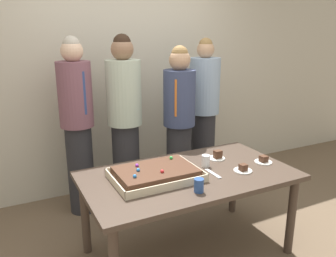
# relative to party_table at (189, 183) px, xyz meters

# --- Properties ---
(ground_plane) EXTENTS (12.00, 12.00, 0.00)m
(ground_plane) POSITION_rel_party_table_xyz_m (0.00, 0.00, -0.64)
(ground_plane) COLOR brown
(interior_back_panel) EXTENTS (8.00, 0.12, 3.00)m
(interior_back_panel) POSITION_rel_party_table_xyz_m (0.00, 1.60, 0.86)
(interior_back_panel) COLOR beige
(interior_back_panel) RESTS_ON ground_plane
(party_table) EXTENTS (1.69, 0.94, 0.72)m
(party_table) POSITION_rel_party_table_xyz_m (0.00, 0.00, 0.00)
(party_table) COLOR #47382D
(party_table) RESTS_ON ground_plane
(sheet_cake) EXTENTS (0.67, 0.47, 0.11)m
(sheet_cake) POSITION_rel_party_table_xyz_m (-0.28, 0.03, 0.12)
(sheet_cake) COLOR beige
(sheet_cake) RESTS_ON party_table
(plated_slice_near_left) EXTENTS (0.15, 0.15, 0.08)m
(plated_slice_near_left) POSITION_rel_party_table_xyz_m (0.39, 0.17, 0.11)
(plated_slice_near_left) COLOR white
(plated_slice_near_left) RESTS_ON party_table
(plated_slice_near_right) EXTENTS (0.15, 0.15, 0.06)m
(plated_slice_near_right) POSITION_rel_party_table_xyz_m (0.41, -0.16, 0.10)
(plated_slice_near_right) COLOR white
(plated_slice_near_right) RESTS_ON party_table
(plated_slice_far_left) EXTENTS (0.15, 0.15, 0.06)m
(plated_slice_far_left) POSITION_rel_party_table_xyz_m (0.69, -0.09, 0.10)
(plated_slice_far_left) COLOR white
(plated_slice_far_left) RESTS_ON party_table
(drink_cup_nearest) EXTENTS (0.07, 0.07, 0.10)m
(drink_cup_nearest) POSITION_rel_party_table_xyz_m (-0.10, -0.31, 0.13)
(drink_cup_nearest) COLOR #2D5199
(drink_cup_nearest) RESTS_ON party_table
(drink_cup_middle) EXTENTS (0.07, 0.07, 0.10)m
(drink_cup_middle) POSITION_rel_party_table_xyz_m (0.20, 0.06, 0.13)
(drink_cup_middle) COLOR white
(drink_cup_middle) RESTS_ON party_table
(cake_server_utensil) EXTENTS (0.03, 0.20, 0.01)m
(cake_server_utensil) POSITION_rel_party_table_xyz_m (0.17, -0.10, 0.09)
(cake_server_utensil) COLOR silver
(cake_server_utensil) RESTS_ON party_table
(person_serving_front) EXTENTS (0.33, 0.33, 1.69)m
(person_serving_front) POSITION_rel_party_table_xyz_m (0.37, 0.84, 0.24)
(person_serving_front) COLOR #28282D
(person_serving_front) RESTS_ON ground_plane
(person_green_shirt_behind) EXTENTS (0.35, 0.35, 1.80)m
(person_green_shirt_behind) POSITION_rel_party_table_xyz_m (-0.17, 1.01, 0.30)
(person_green_shirt_behind) COLOR #28282D
(person_green_shirt_behind) RESTS_ON ground_plane
(person_striped_tie_right) EXTENTS (0.33, 0.33, 1.78)m
(person_striped_tie_right) POSITION_rel_party_table_xyz_m (-0.62, 1.11, 0.29)
(person_striped_tie_right) COLOR #28282D
(person_striped_tie_right) RESTS_ON ground_plane
(person_far_right_suit) EXTENTS (0.35, 0.35, 1.75)m
(person_far_right_suit) POSITION_rel_party_table_xyz_m (0.82, 1.08, 0.27)
(person_far_right_suit) COLOR #28282D
(person_far_right_suit) RESTS_ON ground_plane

